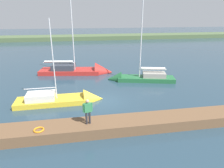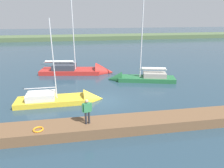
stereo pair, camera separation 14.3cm
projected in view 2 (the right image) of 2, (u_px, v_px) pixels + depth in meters
ground_plane at (104, 101)px, 18.37m from camera, size 200.00×200.00×0.00m
far_shoreline at (85, 39)px, 63.22m from camera, size 180.00×8.00×2.40m
dock_pier at (113, 126)px, 13.64m from camera, size 22.93×1.89×0.74m
life_ring_buoy at (38, 129)px, 12.41m from camera, size 0.66×0.66×0.10m
sailboat_far_left at (137, 79)px, 23.93m from camera, size 8.18×3.73×10.06m
sailboat_outer_mooring at (84, 71)px, 26.99m from camera, size 9.98×4.01×11.28m
sailboat_behind_pier at (67, 100)px, 18.12m from camera, size 7.76×2.13×8.22m
person_on_dock at (87, 110)px, 12.84m from camera, size 0.65×0.32×1.75m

